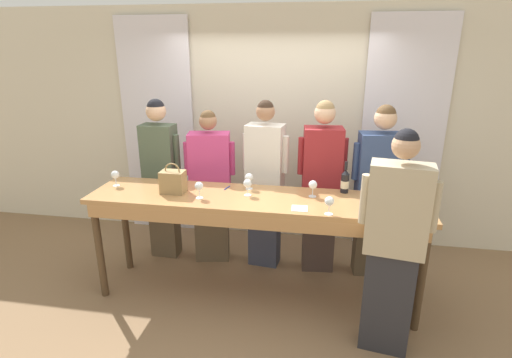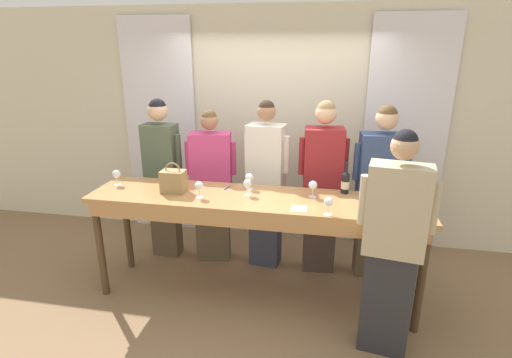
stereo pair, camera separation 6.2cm
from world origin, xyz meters
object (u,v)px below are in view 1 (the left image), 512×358
Objects in this scene: wine_glass_front_right at (249,178)px; wine_glass_back_left at (329,202)px; wine_glass_front_left at (313,185)px; guest_pink_top at (211,188)px; tasting_bar at (254,209)px; wine_bottle at (345,181)px; wine_glass_front_mid at (394,197)px; wine_glass_center_right at (115,175)px; host_pouring at (394,245)px; wine_glass_center_left at (248,184)px; guest_olive_jacket at (161,177)px; guest_navy_coat at (378,192)px; handbag at (173,181)px; guest_cream_sweater at (265,184)px; guest_striped_shirt at (321,187)px; wine_glass_center_mid at (199,187)px.

wine_glass_front_right is 1.00× the size of wine_glass_back_left.
wine_glass_front_left is 0.09× the size of guest_pink_top.
tasting_bar is 0.75m from wine_glass_back_left.
wine_bottle reaches higher than wine_glass_front_mid.
host_pouring is at bearing -13.07° from wine_glass_center_right.
guest_olive_jacket reaches higher than wine_glass_center_left.
wine_glass_front_right and wine_glass_back_left have the same top height.
wine_glass_center_left is at bearing -154.29° from guest_navy_coat.
guest_olive_jacket is (-1.69, 0.53, -0.19)m from wine_glass_front_left.
wine_glass_center_left is at bearing 3.93° from handbag.
guest_cream_sweater reaches higher than tasting_bar.
wine_glass_front_mid is at bearing -87.09° from guest_navy_coat.
wine_bottle is 1.49m from guest_pink_top.
wine_glass_back_left is (2.06, -0.35, -0.00)m from wine_glass_center_right.
guest_pink_top is at bearing 180.00° from guest_navy_coat.
wine_glass_front_mid is 0.95m from guest_striped_shirt.
guest_striped_shirt is at bearing 0.00° from guest_cream_sweater.
wine_glass_center_left is 1.00× the size of wine_glass_back_left.
guest_navy_coat is (-0.04, 0.70, -0.21)m from wine_glass_front_mid.
wine_glass_front_right is 0.51m from wine_glass_center_mid.
guest_pink_top is 0.61m from guest_cream_sweater.
wine_bottle is at bearing 3.63° from wine_glass_front_right.
handbag is at bearing -58.23° from guest_olive_jacket.
guest_navy_coat is at bearing 24.13° from wine_glass_center_mid.
guest_cream_sweater is (-0.52, 0.53, -0.21)m from wine_glass_front_left.
wine_glass_center_mid is at bearing -160.79° from wine_glass_center_left.
guest_pink_top is (-1.12, 0.53, -0.28)m from wine_glass_front_left.
guest_striped_shirt reaches higher than wine_bottle.
wine_glass_front_mid is 0.73m from guest_navy_coat.
wine_glass_front_left is 1.78m from guest_olive_jacket.
wine_bottle reaches higher than tasting_bar.
wine_glass_center_left is 0.08× the size of guest_olive_jacket.
guest_cream_sweater is at bearing 82.91° from wine_glass_center_left.
wine_glass_front_mid is at bearing 21.85° from wine_glass_back_left.
guest_olive_jacket reaches higher than guest_pink_top.
wine_glass_center_right is at bearing 178.53° from wine_glass_center_left.
wine_glass_center_left is at bearing -83.62° from wine_glass_front_right.
wine_bottle is 1.96× the size of wine_glass_front_left.
guest_navy_coat is (1.17, 0.65, 0.01)m from tasting_bar.
guest_cream_sweater reaches higher than wine_glass_front_mid.
handbag is 0.63m from wine_glass_center_right.
guest_navy_coat is (1.66, 0.74, -0.22)m from wine_glass_center_mid.
tasting_bar is 0.24m from wine_glass_center_left.
guest_striped_shirt reaches higher than wine_glass_center_right.
wine_glass_center_right is 0.64m from guest_olive_jacket.
guest_cream_sweater is (-0.66, 0.91, -0.21)m from wine_glass_back_left.
wine_glass_front_mid is (0.68, -0.17, 0.00)m from wine_glass_front_left.
host_pouring is at bearing -14.11° from wine_glass_center_mid.
handbag is 1.88× the size of wine_glass_front_left.
host_pouring reaches higher than guest_pink_top.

